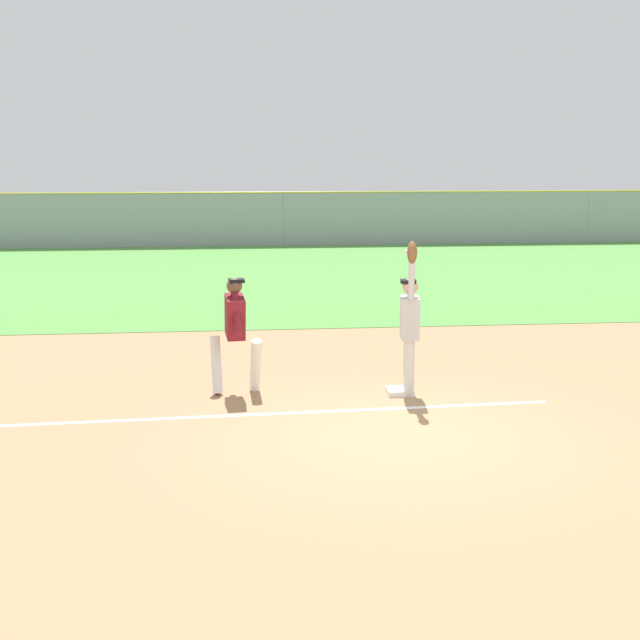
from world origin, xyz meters
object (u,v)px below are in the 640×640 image
Objects in this scene: fielder at (410,320)px; parked_car_white at (440,220)px; baseball at (407,252)px; parked_car_red at (158,222)px; first_base at (400,391)px; parked_car_silver at (294,221)px; runner at (235,327)px.

parked_car_white is at bearing -96.58° from fielder.
parked_car_red is (-5.60, 24.30, -1.40)m from baseball.
parked_car_silver is at bearing 89.42° from first_base.
runner is (-2.51, 0.35, -0.12)m from fielder.
baseball reaches higher than first_base.
parked_car_red is at bearing 177.72° from parked_car_white.
parked_car_silver is (5.74, 0.22, 0.00)m from parked_car_red.
baseball reaches higher than runner.
baseball is at bearing -71.94° from parked_car_red.
parked_car_red is 12.14m from parked_car_white.
first_base is 0.08× the size of parked_car_red.
baseball is at bearing 67.12° from first_base.
fielder is at bearing -13.98° from runner.
fielder is 25.61m from parked_car_white.
parked_car_silver is (2.65, 24.51, -0.32)m from runner.
parked_car_red is at bearing 102.58° from first_base.
fielder reaches higher than first_base.
first_base is 2.60m from runner.
parked_car_white reaches higher than first_base.
baseball is 0.02× the size of parked_car_red.
parked_car_red is at bearing 91.17° from runner.
fielder is at bearing -25.57° from first_base.
first_base is at bearing -112.88° from baseball.
fielder reaches higher than parked_car_white.
fielder reaches higher than runner.
baseball is 0.02× the size of parked_car_silver.
baseball is 24.97m from parked_car_red.
parked_car_silver is (0.13, 24.52, -1.40)m from baseball.
parked_car_white is at bearing 63.59° from runner.
parked_car_silver is at bearing 89.69° from baseball.
baseball is at bearing -6.30° from runner.
runner reaches higher than parked_car_silver.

